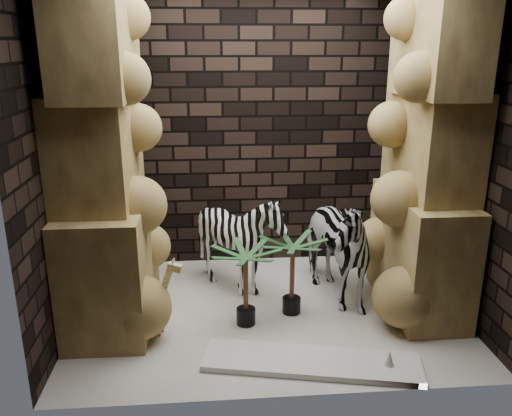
{
  "coord_description": "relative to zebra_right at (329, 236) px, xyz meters",
  "views": [
    {
      "loc": [
        -0.48,
        -4.34,
        2.4
      ],
      "look_at": [
        -0.1,
        0.15,
        0.97
      ],
      "focal_mm": 36.49,
      "sensor_mm": 36.0,
      "label": 1
    }
  ],
  "objects": [
    {
      "name": "palm_back",
      "position": [
        -0.83,
        -0.43,
        -0.29
      ],
      "size": [
        0.36,
        0.36,
        0.74
      ],
      "primitive_type": null,
      "color": "#1A4423",
      "rests_on": "floor"
    },
    {
      "name": "wall_left",
      "position": [
        -2.36,
        -0.22,
        0.85
      ],
      "size": [
        0.0,
        3.0,
        3.0
      ],
      "primitive_type": "plane",
      "rotation": [
        1.57,
        0.0,
        1.57
      ],
      "color": "black",
      "rests_on": "ground"
    },
    {
      "name": "palm_front",
      "position": [
        -0.39,
        -0.26,
        -0.28
      ],
      "size": [
        0.36,
        0.36,
        0.75
      ],
      "primitive_type": null,
      "color": "#1A4423",
      "rests_on": "floor"
    },
    {
      "name": "surfboard",
      "position": [
        -0.36,
        -1.1,
        -0.63
      ],
      "size": [
        1.74,
        0.76,
        0.05
      ],
      "primitive_type": "cube",
      "rotation": [
        0.0,
        0.0,
        -0.21
      ],
      "color": "silver",
      "rests_on": "floor"
    },
    {
      "name": "zebra_left",
      "position": [
        -0.84,
        0.23,
        -0.17
      ],
      "size": [
        0.88,
        1.08,
        0.96
      ],
      "primitive_type": "imported",
      "rotation": [
        0.0,
        0.0,
        -0.02
      ],
      "color": "white",
      "rests_on": "floor"
    },
    {
      "name": "wall_front",
      "position": [
        -0.61,
        -1.47,
        0.85
      ],
      "size": [
        3.5,
        0.0,
        3.5
      ],
      "primitive_type": "plane",
      "rotation": [
        -1.57,
        0.0,
        0.0
      ],
      "color": "black",
      "rests_on": "ground"
    },
    {
      "name": "rock_pillar_right",
      "position": [
        0.81,
        -0.22,
        0.85
      ],
      "size": [
        0.58,
        1.25,
        3.0
      ],
      "primitive_type": null,
      "color": "tan",
      "rests_on": "floor"
    },
    {
      "name": "wall_back",
      "position": [
        -0.61,
        1.03,
        0.85
      ],
      "size": [
        3.5,
        0.0,
        3.5
      ],
      "primitive_type": "plane",
      "rotation": [
        1.57,
        0.0,
        0.0
      ],
      "color": "black",
      "rests_on": "ground"
    },
    {
      "name": "floor",
      "position": [
        -0.61,
        -0.22,
        -0.65
      ],
      "size": [
        3.5,
        3.5,
        0.0
      ],
      "primitive_type": "plane",
      "color": "silver",
      "rests_on": "ground"
    },
    {
      "name": "zebra_right",
      "position": [
        0.0,
        0.0,
        0.0
      ],
      "size": [
        0.88,
        1.23,
        1.31
      ],
      "primitive_type": "imported",
      "rotation": [
        0.0,
        0.0,
        0.28
      ],
      "color": "white",
      "rests_on": "floor"
    },
    {
      "name": "giraffe_toy",
      "position": [
        -1.66,
        -0.52,
        -0.29
      ],
      "size": [
        0.4,
        0.23,
        0.73
      ],
      "primitive_type": null,
      "rotation": [
        0.0,
        0.0,
        -0.31
      ],
      "color": "beige",
      "rests_on": "floor"
    },
    {
      "name": "rock_pillar_left",
      "position": [
        -2.01,
        -0.22,
        0.85
      ],
      "size": [
        0.68,
        1.3,
        3.0
      ],
      "primitive_type": null,
      "color": "tan",
      "rests_on": "floor"
    },
    {
      "name": "wall_right",
      "position": [
        1.14,
        -0.22,
        0.85
      ],
      "size": [
        0.0,
        3.0,
        3.0
      ],
      "primitive_type": "plane",
      "rotation": [
        1.57,
        0.0,
        -1.57
      ],
      "color": "black",
      "rests_on": "ground"
    }
  ]
}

